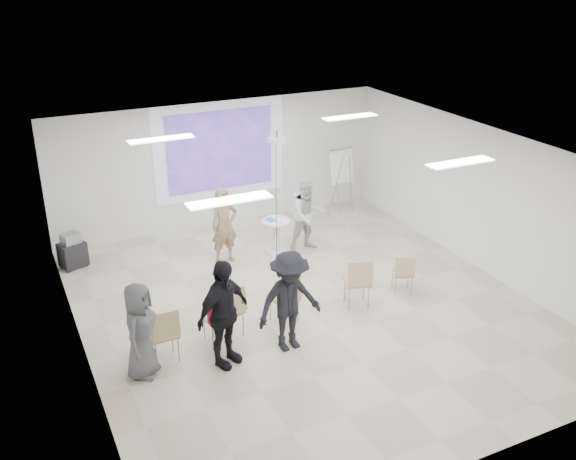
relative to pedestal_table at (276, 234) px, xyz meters
name	(u,v)px	position (x,y,z in m)	size (l,w,h in m)	color
floor	(306,309)	(-0.47, -2.39, -0.49)	(8.00, 9.00, 0.10)	beige
ceiling	(308,149)	(-0.47, -2.39, 2.61)	(8.00, 9.00, 0.10)	white
wall_back	(220,164)	(-0.47, 2.16, 1.06)	(8.00, 0.10, 3.00)	silver
wall_left	(73,279)	(-4.52, -2.39, 1.06)	(0.10, 9.00, 3.00)	silver
wall_right	(484,199)	(3.58, -2.39, 1.06)	(0.10, 9.00, 3.00)	silver
projection_halo	(220,150)	(-0.47, 2.09, 1.41)	(3.20, 0.01, 2.30)	silver
projection_image	(220,150)	(-0.47, 2.08, 1.41)	(2.60, 0.01, 1.90)	#4D2E9E
pedestal_table	(276,234)	(0.00, 0.00, 0.00)	(0.69, 0.69, 0.79)	white
player_left	(224,221)	(-1.15, 0.09, 0.49)	(0.68, 0.46, 1.87)	#98755D
player_right	(308,211)	(0.71, -0.13, 0.47)	(0.88, 0.70, 1.83)	silver
controller_left	(227,202)	(-0.97, 0.34, 0.79)	(0.04, 0.12, 0.04)	white
controller_right	(295,195)	(0.53, 0.12, 0.79)	(0.04, 0.13, 0.04)	white
chair_far_left	(164,331)	(-3.32, -2.99, 0.13)	(0.45, 0.49, 0.96)	tan
chair_left_mid	(218,316)	(-2.35, -2.80, 0.06)	(0.45, 0.47, 0.85)	tan
chair_left_inner	(231,309)	(-2.11, -2.79, 0.13)	(0.60, 0.62, 0.96)	tan
chair_center	(287,296)	(-1.05, -2.76, 0.11)	(0.51, 0.54, 0.93)	tan
chair_right_inner	(358,279)	(0.38, -2.82, 0.14)	(0.58, 0.61, 0.98)	tan
chair_right_far	(404,271)	(1.43, -2.77, 0.05)	(0.52, 0.53, 0.82)	tan
red_jacket	(220,309)	(-2.36, -2.95, 0.28)	(0.44, 0.10, 0.42)	#AA142D
laptop	(227,309)	(-2.14, -2.69, 0.08)	(0.35, 0.26, 0.03)	black
audience_left	(223,307)	(-2.47, -3.43, 0.61)	(1.22, 0.73, 2.09)	black
audience_mid	(289,295)	(-1.35, -3.48, 0.56)	(1.29, 0.71, 2.00)	black
audience_outer	(140,325)	(-3.72, -3.14, 0.44)	(0.86, 0.57, 1.77)	#55555A
flipchart_easel	(341,166)	(2.41, 1.36, 0.84)	(0.75, 0.57, 1.73)	gray
av_cart	(72,251)	(-4.13, 1.21, -0.09)	(0.62, 0.55, 0.76)	black
ceiling_projector	(277,147)	(-0.37, -0.90, 2.25)	(0.30, 0.25, 3.00)	white
fluor_panel_nw	(161,139)	(-2.47, -0.39, 2.53)	(1.20, 0.30, 0.02)	white
fluor_panel_ne	(350,117)	(1.53, -0.39, 2.53)	(1.20, 0.30, 0.02)	white
fluor_panel_sw	(229,200)	(-2.47, -3.89, 2.53)	(1.20, 0.30, 0.02)	white
fluor_panel_se	(460,162)	(1.53, -3.89, 2.53)	(1.20, 0.30, 0.02)	white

